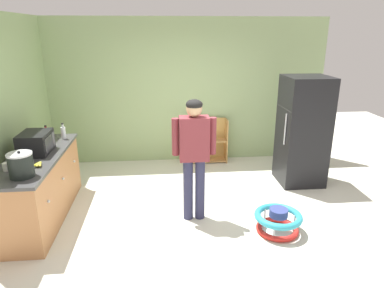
{
  "coord_description": "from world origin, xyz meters",
  "views": [
    {
      "loc": [
        -0.55,
        -4.15,
        2.45
      ],
      "look_at": [
        -0.13,
        0.3,
        0.97
      ],
      "focal_mm": 32.15,
      "sensor_mm": 36.0,
      "label": 1
    }
  ],
  "objects_px": {
    "bookshelf": "(203,143)",
    "microwave": "(36,143)",
    "standing_person": "(194,150)",
    "red_cup": "(41,135)",
    "banana_bunch": "(39,164)",
    "ketchup_bottle": "(47,135)",
    "orange_cup": "(35,138)",
    "crock_pot": "(21,165)",
    "blue_cup": "(22,159)",
    "clear_bottle": "(63,133)",
    "baby_walker": "(278,220)",
    "white_cup": "(6,167)",
    "kitchen_counter": "(40,187)",
    "refrigerator": "(303,131)"
  },
  "relations": [
    {
      "from": "red_cup",
      "to": "refrigerator",
      "type": "bearing_deg",
      "value": 0.09
    },
    {
      "from": "bookshelf",
      "to": "crock_pot",
      "type": "relative_size",
      "value": 2.77
    },
    {
      "from": "microwave",
      "to": "white_cup",
      "type": "bearing_deg",
      "value": -103.73
    },
    {
      "from": "clear_bottle",
      "to": "red_cup",
      "type": "height_order",
      "value": "clear_bottle"
    },
    {
      "from": "clear_bottle",
      "to": "blue_cup",
      "type": "height_order",
      "value": "clear_bottle"
    },
    {
      "from": "microwave",
      "to": "clear_bottle",
      "type": "bearing_deg",
      "value": 71.77
    },
    {
      "from": "crock_pot",
      "to": "banana_bunch",
      "type": "height_order",
      "value": "crock_pot"
    },
    {
      "from": "orange_cup",
      "to": "clear_bottle",
      "type": "bearing_deg",
      "value": 6.65
    },
    {
      "from": "blue_cup",
      "to": "microwave",
      "type": "bearing_deg",
      "value": 81.33
    },
    {
      "from": "baby_walker",
      "to": "white_cup",
      "type": "bearing_deg",
      "value": 176.93
    },
    {
      "from": "bookshelf",
      "to": "blue_cup",
      "type": "xyz_separation_m",
      "value": [
        -2.52,
        -2.15,
        0.57
      ]
    },
    {
      "from": "bookshelf",
      "to": "white_cup",
      "type": "relative_size",
      "value": 8.95
    },
    {
      "from": "blue_cup",
      "to": "standing_person",
      "type": "bearing_deg",
      "value": 0.54
    },
    {
      "from": "bookshelf",
      "to": "clear_bottle",
      "type": "relative_size",
      "value": 3.46
    },
    {
      "from": "kitchen_counter",
      "to": "ketchup_bottle",
      "type": "bearing_deg",
      "value": 92.28
    },
    {
      "from": "white_cup",
      "to": "orange_cup",
      "type": "bearing_deg",
      "value": 92.91
    },
    {
      "from": "white_cup",
      "to": "blue_cup",
      "type": "height_order",
      "value": "same"
    },
    {
      "from": "banana_bunch",
      "to": "white_cup",
      "type": "distance_m",
      "value": 0.35
    },
    {
      "from": "orange_cup",
      "to": "white_cup",
      "type": "relative_size",
      "value": 1.0
    },
    {
      "from": "bookshelf",
      "to": "microwave",
      "type": "relative_size",
      "value": 1.77
    },
    {
      "from": "microwave",
      "to": "ketchup_bottle",
      "type": "relative_size",
      "value": 1.95
    },
    {
      "from": "standing_person",
      "to": "kitchen_counter",
      "type": "bearing_deg",
      "value": 173.87
    },
    {
      "from": "microwave",
      "to": "red_cup",
      "type": "xyz_separation_m",
      "value": [
        -0.16,
        0.7,
        -0.09
      ]
    },
    {
      "from": "standing_person",
      "to": "white_cup",
      "type": "xyz_separation_m",
      "value": [
        -2.23,
        -0.27,
        -0.05
      ]
    },
    {
      "from": "baby_walker",
      "to": "microwave",
      "type": "distance_m",
      "value": 3.32
    },
    {
      "from": "standing_person",
      "to": "red_cup",
      "type": "relative_size",
      "value": 17.37
    },
    {
      "from": "refrigerator",
      "to": "crock_pot",
      "type": "bearing_deg",
      "value": -158.66
    },
    {
      "from": "blue_cup",
      "to": "white_cup",
      "type": "bearing_deg",
      "value": -110.72
    },
    {
      "from": "clear_bottle",
      "to": "microwave",
      "type": "bearing_deg",
      "value": -108.23
    },
    {
      "from": "kitchen_counter",
      "to": "blue_cup",
      "type": "xyz_separation_m",
      "value": [
        -0.07,
        -0.24,
        0.5
      ]
    },
    {
      "from": "kitchen_counter",
      "to": "red_cup",
      "type": "bearing_deg",
      "value": 101.74
    },
    {
      "from": "refrigerator",
      "to": "banana_bunch",
      "type": "xyz_separation_m",
      "value": [
        -3.79,
        -1.21,
        0.04
      ]
    },
    {
      "from": "ketchup_bottle",
      "to": "orange_cup",
      "type": "xyz_separation_m",
      "value": [
        -0.2,
        0.07,
        -0.05
      ]
    },
    {
      "from": "standing_person",
      "to": "orange_cup",
      "type": "height_order",
      "value": "standing_person"
    },
    {
      "from": "orange_cup",
      "to": "red_cup",
      "type": "xyz_separation_m",
      "value": [
        0.05,
        0.14,
        0.0
      ]
    },
    {
      "from": "microwave",
      "to": "red_cup",
      "type": "height_order",
      "value": "microwave"
    },
    {
      "from": "bookshelf",
      "to": "crock_pot",
      "type": "height_order",
      "value": "crock_pot"
    },
    {
      "from": "crock_pot",
      "to": "blue_cup",
      "type": "relative_size",
      "value": 3.23
    },
    {
      "from": "clear_bottle",
      "to": "red_cup",
      "type": "relative_size",
      "value": 2.59
    },
    {
      "from": "kitchen_counter",
      "to": "red_cup",
      "type": "distance_m",
      "value": 0.97
    },
    {
      "from": "refrigerator",
      "to": "orange_cup",
      "type": "xyz_separation_m",
      "value": [
        -4.18,
        -0.15,
        0.06
      ]
    },
    {
      "from": "bookshelf",
      "to": "banana_bunch",
      "type": "height_order",
      "value": "banana_bunch"
    },
    {
      "from": "blue_cup",
      "to": "bookshelf",
      "type": "bearing_deg",
      "value": 40.5
    },
    {
      "from": "standing_person",
      "to": "red_cup",
      "type": "distance_m",
      "value": 2.46
    },
    {
      "from": "ketchup_bottle",
      "to": "red_cup",
      "type": "relative_size",
      "value": 2.59
    },
    {
      "from": "refrigerator",
      "to": "bookshelf",
      "type": "distance_m",
      "value": 1.93
    },
    {
      "from": "microwave",
      "to": "baby_walker",
      "type": "bearing_deg",
      "value": -14.1
    },
    {
      "from": "kitchen_counter",
      "to": "orange_cup",
      "type": "distance_m",
      "value": 0.86
    },
    {
      "from": "banana_bunch",
      "to": "clear_bottle",
      "type": "height_order",
      "value": "clear_bottle"
    },
    {
      "from": "white_cup",
      "to": "banana_bunch",
      "type": "bearing_deg",
      "value": 17.0
    }
  ]
}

